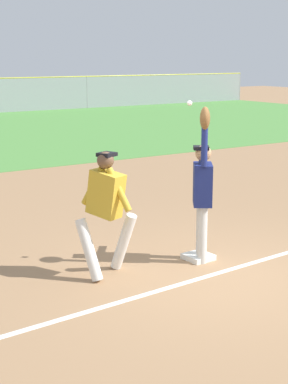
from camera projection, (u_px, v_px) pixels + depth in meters
ground_plane at (219, 275)px, 8.47m from camera, size 78.21×78.21×0.00m
first_base at (198, 257)px, 9.13m from camera, size 0.40×0.40×0.08m
fielder at (203, 187)px, 8.83m from camera, size 0.61×0.79×2.28m
runner at (106, 205)px, 8.27m from camera, size 0.88×0.82×1.72m
baseball at (190, 103)px, 8.47m from camera, size 0.07×0.07×0.07m
parked_car_green at (53, 93)px, 38.19m from camera, size 4.43×2.18×1.25m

